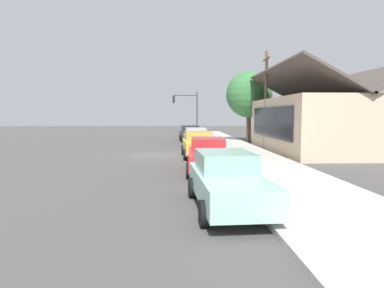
# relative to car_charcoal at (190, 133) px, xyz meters

# --- Properties ---
(ground_plane) EXTENTS (120.00, 120.00, 0.00)m
(ground_plane) POSITION_rel_car_charcoal_xyz_m (11.96, -2.70, -0.82)
(ground_plane) COLOR #4C4947
(sidewalk_curb) EXTENTS (60.00, 4.20, 0.16)m
(sidewalk_curb) POSITION_rel_car_charcoal_xyz_m (11.96, 2.90, -0.74)
(sidewalk_curb) COLOR beige
(sidewalk_curb) RESTS_ON ground
(car_charcoal) EXTENTS (4.67, 2.26, 1.59)m
(car_charcoal) POSITION_rel_car_charcoal_xyz_m (0.00, 0.00, 0.00)
(car_charcoal) COLOR #2D3035
(car_charcoal) RESTS_ON ground
(car_silver) EXTENTS (4.57, 2.15, 1.59)m
(car_silver) POSITION_rel_car_charcoal_xyz_m (6.36, 0.20, -0.00)
(car_silver) COLOR silver
(car_silver) RESTS_ON ground
(car_mustard) EXTENTS (4.75, 2.17, 1.59)m
(car_mustard) POSITION_rel_car_charcoal_xyz_m (12.97, 0.03, 0.00)
(car_mustard) COLOR gold
(car_mustard) RESTS_ON ground
(car_cherry) EXTENTS (4.63, 2.09, 1.59)m
(car_cherry) POSITION_rel_car_charcoal_xyz_m (19.08, 0.07, -0.00)
(car_cherry) COLOR red
(car_cherry) RESTS_ON ground
(car_seafoam) EXTENTS (4.90, 2.14, 1.59)m
(car_seafoam) POSITION_rel_car_charcoal_xyz_m (25.25, 0.08, -0.00)
(car_seafoam) COLOR #9ED1BC
(car_seafoam) RESTS_ON ground
(storefront_building) EXTENTS (13.24, 8.09, 6.06)m
(storefront_building) POSITION_rel_car_charcoal_xyz_m (9.92, 9.29, 1.26)
(storefront_building) COLOR #CCB293
(storefront_building) RESTS_ON ground
(shade_tree) EXTENTS (4.43, 4.43, 6.81)m
(shade_tree) POSITION_rel_car_charcoal_xyz_m (1.28, 5.58, 3.76)
(shade_tree) COLOR brown
(shade_tree) RESTS_ON ground
(traffic_light_main) EXTENTS (0.37, 2.79, 5.20)m
(traffic_light_main) POSITION_rel_car_charcoal_xyz_m (-4.36, -0.16, 2.68)
(traffic_light_main) COLOR #383833
(traffic_light_main) RESTS_ON ground
(utility_pole_wooden) EXTENTS (1.80, 0.24, 7.50)m
(utility_pole_wooden) POSITION_rel_car_charcoal_xyz_m (8.08, 5.50, 3.11)
(utility_pole_wooden) COLOR brown
(utility_pole_wooden) RESTS_ON ground
(fire_hydrant_red) EXTENTS (0.22, 0.22, 0.71)m
(fire_hydrant_red) POSITION_rel_car_charcoal_xyz_m (6.13, 1.50, -0.32)
(fire_hydrant_red) COLOR red
(fire_hydrant_red) RESTS_ON sidewalk_curb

